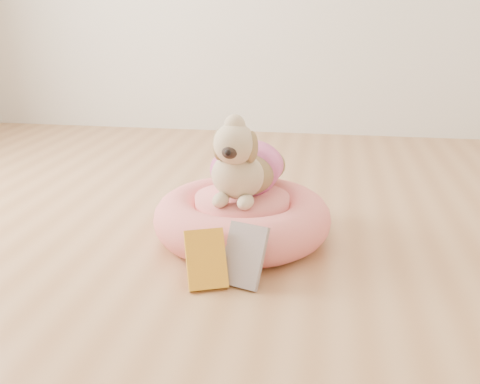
% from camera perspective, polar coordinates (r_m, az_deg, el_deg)
% --- Properties ---
extents(floor, '(4.50, 4.50, 0.00)m').
position_cam_1_polar(floor, '(1.88, -9.14, -7.96)').
color(floor, '#AB7547').
rests_on(floor, ground).
extents(pet_bed, '(0.68, 0.68, 0.17)m').
position_cam_1_polar(pet_bed, '(2.05, 0.23, -2.77)').
color(pet_bed, '#F05D6F').
rests_on(pet_bed, floor).
extents(dog, '(0.36, 0.48, 0.33)m').
position_cam_1_polar(dog, '(1.99, 0.43, 4.33)').
color(dog, brown).
rests_on(dog, pet_bed).
extents(book_yellow, '(0.16, 0.16, 0.18)m').
position_cam_1_polar(book_yellow, '(1.71, -3.65, -7.17)').
color(book_yellow, yellow).
rests_on(book_yellow, floor).
extents(book_white, '(0.16, 0.15, 0.19)m').
position_cam_1_polar(book_white, '(1.72, 0.43, -6.78)').
color(book_white, white).
rests_on(book_white, floor).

